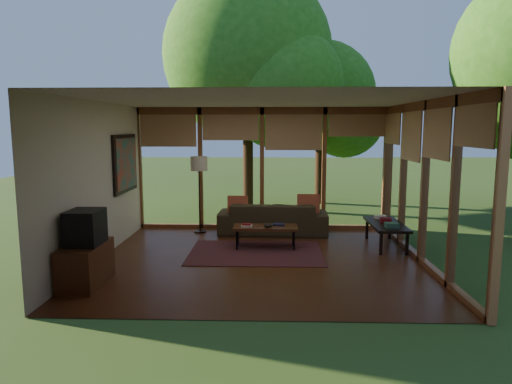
{
  "coord_description": "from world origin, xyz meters",
  "views": [
    {
      "loc": [
        0.19,
        -7.61,
        2.26
      ],
      "look_at": [
        -0.08,
        0.7,
        1.08
      ],
      "focal_mm": 32.0,
      "sensor_mm": 36.0,
      "label": 1
    }
  ],
  "objects_px": {
    "television": "(85,227)",
    "floor_lamp": "(199,168)",
    "media_cabinet": "(86,265)",
    "coffee_table": "(265,228)",
    "sofa": "(273,218)",
    "side_console": "(386,225)"
  },
  "relations": [
    {
      "from": "media_cabinet",
      "to": "coffee_table",
      "type": "relative_size",
      "value": 0.83
    },
    {
      "from": "television",
      "to": "floor_lamp",
      "type": "bearing_deg",
      "value": 71.73
    },
    {
      "from": "sofa",
      "to": "television",
      "type": "bearing_deg",
      "value": 52.76
    },
    {
      "from": "media_cabinet",
      "to": "floor_lamp",
      "type": "distance_m",
      "value": 3.73
    },
    {
      "from": "coffee_table",
      "to": "side_console",
      "type": "relative_size",
      "value": 0.86
    },
    {
      "from": "floor_lamp",
      "to": "coffee_table",
      "type": "height_order",
      "value": "floor_lamp"
    },
    {
      "from": "coffee_table",
      "to": "side_console",
      "type": "xyz_separation_m",
      "value": [
        2.3,
        0.21,
        0.02
      ]
    },
    {
      "from": "side_console",
      "to": "coffee_table",
      "type": "bearing_deg",
      "value": -174.66
    },
    {
      "from": "coffee_table",
      "to": "sofa",
      "type": "bearing_deg",
      "value": 83.22
    },
    {
      "from": "sofa",
      "to": "coffee_table",
      "type": "distance_m",
      "value": 1.24
    },
    {
      "from": "media_cabinet",
      "to": "sofa",
      "type": "bearing_deg",
      "value": 50.79
    },
    {
      "from": "coffee_table",
      "to": "media_cabinet",
      "type": "bearing_deg",
      "value": -140.71
    },
    {
      "from": "television",
      "to": "sofa",
      "type": "bearing_deg",
      "value": 51.0
    },
    {
      "from": "television",
      "to": "floor_lamp",
      "type": "xyz_separation_m",
      "value": [
        1.11,
        3.38,
        0.56
      ]
    },
    {
      "from": "media_cabinet",
      "to": "television",
      "type": "xyz_separation_m",
      "value": [
        0.02,
        0.0,
        0.55
      ]
    },
    {
      "from": "sofa",
      "to": "coffee_table",
      "type": "height_order",
      "value": "sofa"
    },
    {
      "from": "sofa",
      "to": "floor_lamp",
      "type": "relative_size",
      "value": 1.4
    },
    {
      "from": "sofa",
      "to": "television",
      "type": "xyz_separation_m",
      "value": [
        -2.69,
        -3.33,
        0.51
      ]
    },
    {
      "from": "television",
      "to": "side_console",
      "type": "bearing_deg",
      "value": 25.54
    },
    {
      "from": "sofa",
      "to": "side_console",
      "type": "relative_size",
      "value": 1.65
    },
    {
      "from": "television",
      "to": "coffee_table",
      "type": "xyz_separation_m",
      "value": [
        2.55,
        2.1,
        -0.46
      ]
    },
    {
      "from": "television",
      "to": "floor_lamp",
      "type": "distance_m",
      "value": 3.6
    }
  ]
}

